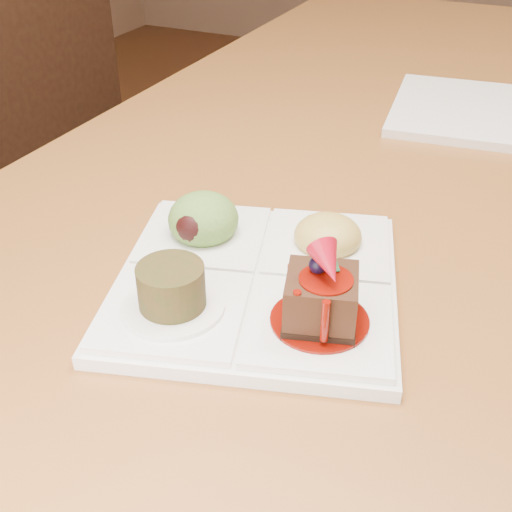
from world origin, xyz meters
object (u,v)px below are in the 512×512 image
at_px(second_plate, 481,112).
at_px(dining_table, 458,215).
at_px(chair_left, 85,132).
at_px(sampler_plate, 255,269).

bearing_deg(second_plate, dining_table, -85.73).
relative_size(chair_left, second_plate, 4.11).
distance_m(sampler_plate, second_plate, 0.51).
xyz_separation_m(sampler_plate, second_plate, (0.12, 0.50, -0.01)).
xyz_separation_m(chair_left, sampler_plate, (0.66, -0.58, 0.21)).
distance_m(dining_table, second_plate, 0.19).
height_order(sampler_plate, second_plate, sampler_plate).
relative_size(dining_table, second_plate, 7.52).
xyz_separation_m(dining_table, second_plate, (-0.01, 0.17, 0.07)).
height_order(dining_table, chair_left, chair_left).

